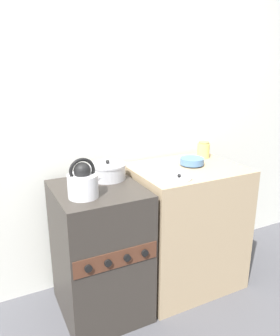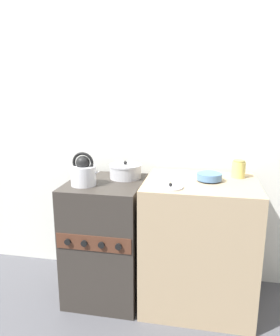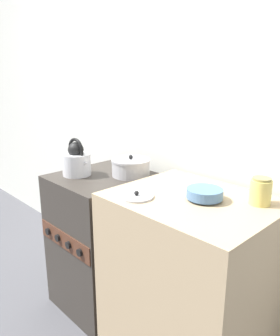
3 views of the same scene
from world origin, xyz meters
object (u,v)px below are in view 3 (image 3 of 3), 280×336
(cooking_pot, at_px, (131,167))
(kettle, at_px, (77,161))
(stove, at_px, (105,240))
(loose_pot_lid, at_px, (137,196))
(enamel_bowl, at_px, (205,193))
(storage_jar, at_px, (261,191))

(cooking_pot, bearing_deg, kettle, -135.74)
(cooking_pot, bearing_deg, stove, -133.04)
(loose_pot_lid, bearing_deg, enamel_bowl, 40.32)
(loose_pot_lid, bearing_deg, kettle, 174.04)
(enamel_bowl, distance_m, loose_pot_lid, 0.33)
(enamel_bowl, relative_size, storage_jar, 1.37)
(stove, distance_m, enamel_bowl, 0.92)
(kettle, height_order, storage_jar, kettle)
(cooking_pot, relative_size, loose_pot_lid, 1.48)
(cooking_pot, height_order, loose_pot_lid, cooking_pot)
(loose_pot_lid, bearing_deg, cooking_pot, 141.04)
(cooking_pot, distance_m, storage_jar, 0.84)
(kettle, bearing_deg, cooking_pot, 44.26)
(stove, xyz_separation_m, kettle, (-0.12, -0.11, 0.55))
(kettle, distance_m, enamel_bowl, 0.89)
(stove, relative_size, cooking_pot, 3.71)
(stove, relative_size, storage_jar, 7.16)
(enamel_bowl, distance_m, storage_jar, 0.25)
(stove, relative_size, loose_pot_lid, 5.48)
(stove, height_order, cooking_pot, cooking_pot)
(stove, bearing_deg, loose_pot_lid, -18.96)
(kettle, relative_size, loose_pot_lid, 1.43)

